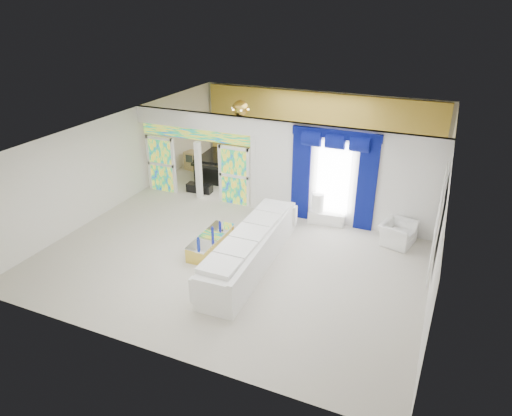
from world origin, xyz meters
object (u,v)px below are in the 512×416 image
at_px(coffee_table, 211,243).
at_px(armchair, 397,233).
at_px(console_table, 326,218).
at_px(grand_piano, 220,166).
at_px(white_sofa, 251,250).

relative_size(coffee_table, armchair, 1.85).
height_order(console_table, grand_piano, grand_piano).
bearing_deg(console_table, white_sofa, -110.89).
bearing_deg(grand_piano, coffee_table, -69.58).
xyz_separation_m(white_sofa, armchair, (3.33, 2.69, -0.12)).
bearing_deg(armchair, coffee_table, 131.06).
distance_m(console_table, armchair, 2.20).
bearing_deg(console_table, coffee_table, -132.28).
height_order(console_table, armchair, armchair).
distance_m(coffee_table, console_table, 3.75).
relative_size(armchair, grand_piano, 0.54).
bearing_deg(grand_piano, armchair, -24.80).
bearing_deg(coffee_table, grand_piano, 114.70).
relative_size(white_sofa, armchair, 4.67).
relative_size(white_sofa, coffee_table, 2.52).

